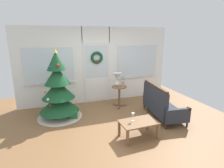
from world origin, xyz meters
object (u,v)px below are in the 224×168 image
Objects in this scene: table_lamp at (117,78)px; flower_vase at (123,83)px; gift_box at (73,115)px; wine_glass at (133,115)px; settee_sofa at (160,104)px; side_table at (119,92)px; christmas_tree at (58,93)px; coffee_table at (139,124)px.

table_lamp reaches higher than flower_vase.
flower_vase reaches higher than gift_box.
table_lamp is at bearing 80.76° from wine_glass.
settee_sofa reaches higher than side_table.
coffee_table is at bearing -46.37° from christmas_tree.
side_table is 3.52× the size of wine_glass.
flower_vase is 1.84m from wine_glass.
flower_vase is at bearing 75.29° from wine_glass.
coffee_table reaches higher than gift_box.
coffee_table is at bearing -97.60° from side_table.
gift_box is (0.35, -0.25, -0.60)m from christmas_tree.
side_table reaches higher than gift_box.
christmas_tree is 4.41× the size of table_lamp.
coffee_table is (1.64, -1.72, -0.38)m from christmas_tree.
christmas_tree is at bearing 144.06° from gift_box.
coffee_table is (-1.08, -0.79, -0.04)m from settee_sofa.
christmas_tree is 2.25× the size of coffee_table.
christmas_tree is 1.86m from table_lamp.
table_lamp reaches higher than settee_sofa.
gift_box is (-1.55, -0.43, -0.38)m from side_table.
settee_sofa is at bearing -18.81° from christmas_tree.
table_lamp is at bearing 6.82° from christmas_tree.
wine_glass is 0.88× the size of gift_box.
settee_sofa is at bearing -53.10° from side_table.
side_table is 3.11× the size of gift_box.
flower_vase is 1.79× the size of wine_glass.
settee_sofa is 1.40m from wine_glass.
side_table reaches higher than wine_glass.
flower_vase reaches higher than side_table.
gift_box is (-1.49, -0.47, -0.86)m from table_lamp.
settee_sofa reaches higher than wine_glass.
settee_sofa is 1.35m from flower_vase.
wine_glass reaches higher than gift_box.
table_lamp is 1.99× the size of gift_box.
gift_box is at bearing 164.10° from settee_sofa.
flower_vase reaches higher than coffee_table.
coffee_table is (-0.25, -1.90, -0.15)m from side_table.
gift_box is (-1.65, -0.37, -0.69)m from flower_vase.
coffee_table is 0.24m from wine_glass.
settee_sofa is 1.57m from table_lamp.
table_lamp is at bearing 17.54° from gift_box.
christmas_tree is 1.91m from side_table.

